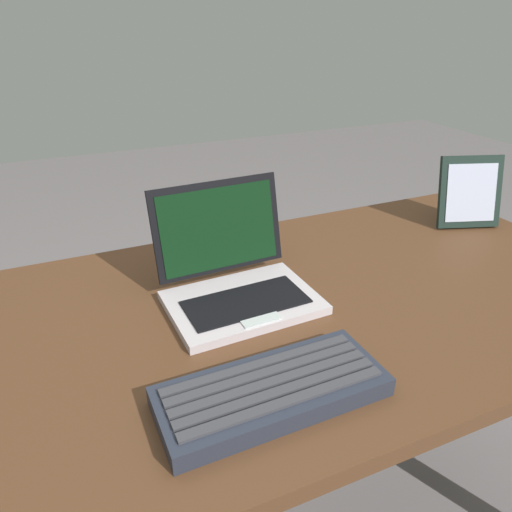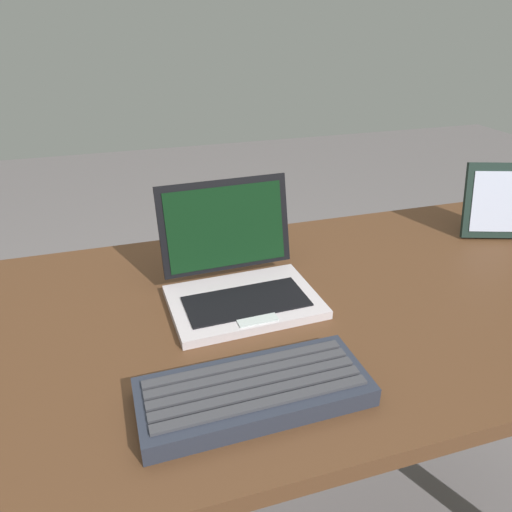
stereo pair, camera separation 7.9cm
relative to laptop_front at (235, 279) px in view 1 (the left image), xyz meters
name	(u,v)px [view 1 (the left image)]	position (x,y,z in m)	size (l,w,h in m)	color
desk	(235,366)	(-0.02, -0.05, -0.15)	(1.56, 0.68, 0.73)	#4E2F1B
laptop_front	(235,279)	(0.00, 0.00, 0.00)	(0.26, 0.23, 0.19)	#BEB4B9
external_keyboard	(272,391)	(-0.05, -0.26, -0.02)	(0.31, 0.13, 0.03)	#242936
photo_frame	(470,192)	(0.63, 0.09, 0.04)	(0.16, 0.10, 0.17)	black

